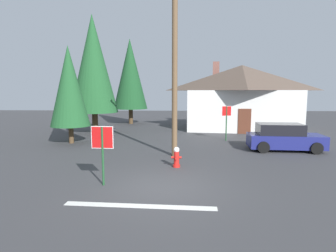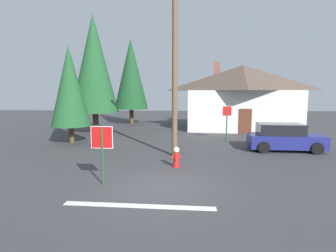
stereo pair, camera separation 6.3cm
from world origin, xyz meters
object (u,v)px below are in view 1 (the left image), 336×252
(pine_tree_short_left, at_px, (130,74))
(stop_sign_near, at_px, (102,143))
(utility_pole, at_px, (175,69))
(house, at_px, (241,96))
(fire_hydrant, at_px, (176,157))
(stop_sign_far, at_px, (226,116))
(parked_car, at_px, (284,138))
(pine_tree_tall_left, at_px, (93,64))
(pine_tree_mid_left, at_px, (69,86))

(pine_tree_short_left, bearing_deg, stop_sign_near, -82.94)
(utility_pole, height_order, house, utility_pole)
(fire_hydrant, distance_m, stop_sign_far, 7.71)
(utility_pole, xyz_separation_m, parked_car, (6.18, 1.65, -3.72))
(utility_pole, distance_m, pine_tree_tall_left, 10.34)
(stop_sign_far, xyz_separation_m, pine_tree_mid_left, (-10.22, -1.33, 1.99))
(stop_sign_far, xyz_separation_m, parked_car, (2.74, -3.06, -0.95))
(fire_hydrant, xyz_separation_m, house, (5.69, 13.37, 2.51))
(stop_sign_near, relative_size, fire_hydrant, 2.36)
(parked_car, bearing_deg, pine_tree_short_left, 130.32)
(stop_sign_near, height_order, fire_hydrant, stop_sign_near)
(pine_tree_mid_left, height_order, pine_tree_short_left, pine_tree_short_left)
(stop_sign_near, relative_size, parked_car, 0.51)
(stop_sign_near, distance_m, house, 17.97)
(utility_pole, bearing_deg, stop_sign_far, 53.86)
(stop_sign_near, distance_m, parked_car, 10.72)
(pine_tree_tall_left, bearing_deg, utility_pole, -50.24)
(pine_tree_tall_left, bearing_deg, stop_sign_far, -17.70)
(stop_sign_far, bearing_deg, pine_tree_tall_left, 162.30)
(pine_tree_short_left, bearing_deg, pine_tree_mid_left, -99.74)
(stop_sign_near, xyz_separation_m, house, (8.27, 15.88, 1.44))
(house, bearing_deg, utility_pole, -117.40)
(parked_car, bearing_deg, fire_hydrant, -147.90)
(utility_pole, bearing_deg, pine_tree_short_left, 108.31)
(pine_tree_tall_left, xyz_separation_m, pine_tree_mid_left, (-0.20, -4.53, -1.84))
(stop_sign_near, relative_size, pine_tree_mid_left, 0.34)
(stop_sign_near, height_order, pine_tree_mid_left, pine_tree_mid_left)
(utility_pole, distance_m, pine_tree_mid_left, 7.62)
(stop_sign_near, distance_m, fire_hydrant, 3.76)
(fire_hydrant, xyz_separation_m, stop_sign_far, (3.31, 6.85, 1.24))
(stop_sign_near, xyz_separation_m, pine_tree_short_left, (-2.39, 19.30, 3.62))
(parked_car, bearing_deg, pine_tree_tall_left, 153.88)
(stop_sign_far, xyz_separation_m, pine_tree_tall_left, (-10.02, 3.20, 3.83))
(fire_hydrant, xyz_separation_m, pine_tree_mid_left, (-6.91, 5.52, 3.23))
(utility_pole, height_order, stop_sign_far, utility_pole)
(fire_hydrant, distance_m, utility_pole, 4.55)
(stop_sign_near, distance_m, utility_pole, 6.03)
(parked_car, relative_size, pine_tree_mid_left, 0.67)
(pine_tree_tall_left, bearing_deg, pine_tree_mid_left, -92.50)
(fire_hydrant, height_order, parked_car, parked_car)
(stop_sign_near, xyz_separation_m, pine_tree_tall_left, (-4.13, 12.57, 3.99))
(house, height_order, pine_tree_tall_left, pine_tree_tall_left)
(fire_hydrant, bearing_deg, parked_car, 32.10)
(stop_sign_near, bearing_deg, pine_tree_tall_left, 108.18)
(parked_car, xyz_separation_m, pine_tree_tall_left, (-12.76, 6.26, 4.77))
(pine_tree_tall_left, bearing_deg, pine_tree_short_left, 75.55)
(utility_pole, height_order, parked_car, utility_pole)
(stop_sign_near, height_order, utility_pole, utility_pole)
(house, xyz_separation_m, parked_car, (0.36, -9.57, -2.22))
(stop_sign_far, bearing_deg, stop_sign_near, -122.19)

